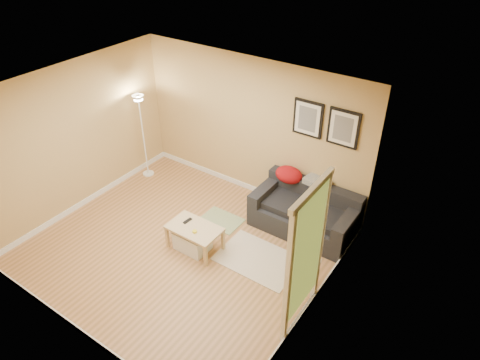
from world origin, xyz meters
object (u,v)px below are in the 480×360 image
Objects in this scene: sofa at (304,211)px; storage_bin at (192,240)px; side_table at (307,273)px; floor_lamp at (144,139)px; coffee_table at (195,238)px; book_stack at (309,256)px.

sofa reaches higher than storage_bin.
floor_lamp is (-4.02, 0.90, 0.53)m from side_table.
sofa is 3.13× the size of storage_bin.
sofa is at bearing 49.69° from storage_bin.
coffee_table reaches higher than storage_bin.
sofa is at bearing 4.16° from floor_lamp.
side_table is 0.31m from book_stack.
floor_lamp is (-2.16, 1.20, 0.64)m from storage_bin.
sofa is at bearing 119.14° from side_table.
coffee_table is at bearing -150.48° from book_stack.
book_stack reaches higher than storage_bin.
coffee_table is 1.90m from book_stack.
floor_lamp reaches higher than sofa.
sofa is 1.85m from coffee_table.
sofa is 3.42m from floor_lamp.
side_table is at bearing -12.64° from floor_lamp.
book_stack reaches higher than coffee_table.
storage_bin is 1.89m from side_table.
floor_lamp reaches higher than storage_bin.
storage_bin is 0.32× the size of floor_lamp.
coffee_table is 0.49× the size of floor_lamp.
sofa reaches higher than book_stack.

